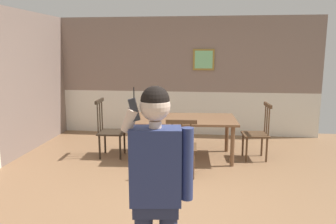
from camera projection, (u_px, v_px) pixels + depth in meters
The scene contains 7 objects.
ground_plane at pixel (168, 196), 4.55m from camera, with size 7.69×7.69×0.00m, color #846042.
room_back_partition at pixel (186, 79), 7.73m from camera, with size 5.94×0.17×2.67m.
dining_table at pixel (183, 122), 6.07m from camera, with size 1.95×1.15×0.73m.
chair_near_window at pixel (257, 133), 6.02m from camera, with size 0.47×0.47×1.01m.
chair_by_doorway at pixel (110, 130), 6.18m from camera, with size 0.49×0.49×1.06m.
chair_at_table_head at pixel (182, 147), 5.21m from camera, with size 0.48×0.48×0.93m.
person_figure at pixel (157, 183), 2.51m from camera, with size 0.53×0.25×1.70m.
Camera 1 is at (0.52, -4.23, 1.95)m, focal length 36.10 mm.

